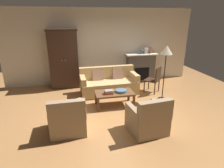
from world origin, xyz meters
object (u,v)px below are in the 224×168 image
Objects in this scene: armoire at (64,59)px; floor_lamp at (166,53)px; fruit_bowl at (121,91)px; mantel_vase_slate at (142,52)px; couch at (109,84)px; side_chair_wooden at (155,78)px; mantel_vase_terracotta at (151,50)px; armchair_near_right at (148,119)px; coffee_table at (114,94)px; book_stack at (109,92)px; mantel_vase_cream at (146,51)px; armchair_near_left at (68,119)px; dog at (77,103)px; fireplace at (141,67)px.

armoire is 1.23× the size of floor_lamp.
fruit_bowl is 1.88× the size of mantel_vase_slate.
mantel_vase_slate reaches higher than couch.
mantel_vase_terracotta is at bearing 74.99° from side_chair_wooden.
side_chair_wooden is at bearing -11.59° from couch.
coffee_table is at bearing 106.59° from armchair_near_right.
floor_lamp reaches higher than armchair_near_right.
coffee_table is 6.39× the size of mantel_vase_slate.
mantel_vase_terracotta reaches higher than fruit_bowl.
book_stack is 2.91m from mantel_vase_cream.
couch is 1.99m from mantel_vase_slate.
armchair_near_left is (-1.34, -2.15, -0.00)m from couch.
mantel_vase_terracotta is (0.20, 0.00, 0.03)m from mantel_vase_cream.
mantel_vase_terracotta is (1.71, 2.03, 0.80)m from fruit_bowl.
armchair_near_right is (1.74, -0.36, 0.00)m from armchair_near_left.
floor_lamp is (-0.32, -1.88, 0.22)m from mantel_vase_terracotta.
armoire is 2.23m from dog.
armchair_near_right is at bearing -116.99° from side_chair_wooden.
fireplace is 0.60× the size of armoire.
mantel_vase_cream reaches higher than dog.
coffee_table is at bearing -91.76° from couch.
mantel_vase_terracotta is 0.16× the size of floor_lamp.
armchair_near_left is 1.00× the size of armchair_near_right.
floor_lamp is at bearing 6.29° from fruit_bowl.
armoire is at bearing -178.90° from mantel_vase_cream.
armoire is 12.16× the size of mantel_vase_slate.
couch is 2.55m from armchair_near_right.
mantel_vase_cream is at bearing 1.10° from armoire.
mantel_vase_slate is (1.33, 2.03, 0.75)m from fruit_bowl.
armoire is at bearing 118.61° from armchair_near_right.
armchair_near_right is at bearing -73.41° from coffee_table.
dog is (-1.08, -0.11, -0.12)m from coffee_table.
mantel_vase_slate is 3.49m from dog.
armchair_near_left is (-2.83, -3.14, -0.25)m from fireplace.
side_chair_wooden is at bearing 92.17° from floor_lamp.
mantel_vase_slate is 1.46m from side_chair_wooden.
book_stack is at bearing -173.06° from floor_lamp.
mantel_vase_slate reaches higher than dog.
armoire reaches higher than fireplace.
armchair_near_left is (-1.50, -1.09, -0.14)m from fruit_bowl.
fireplace is at bearing 1.51° from armoire.
mantel_vase_slate is at bearing 47.81° from armchair_near_left.
armchair_near_right is at bearing -109.96° from mantel_vase_cream.
armoire is 2.38× the size of armchair_near_right.
side_chair_wooden is at bearing 25.02° from book_stack.
armoire is 1.07× the size of couch.
dog is at bearing -174.36° from coffee_table.
side_chair_wooden is 1.13m from floor_lamp.
mantel_vase_slate is at bearing -90.00° from fireplace.
floor_lamp reaches higher than fruit_bowl.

